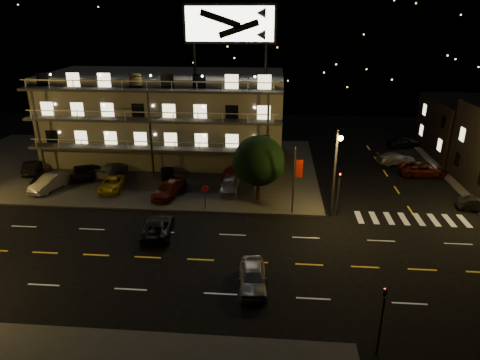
# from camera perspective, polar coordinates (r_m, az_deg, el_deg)

# --- Properties ---
(ground) EXTENTS (140.00, 140.00, 0.00)m
(ground) POSITION_cam_1_polar(r_m,az_deg,el_deg) (32.11, -1.71, -10.74)
(ground) COLOR black
(ground) RESTS_ON ground
(curb_nw) EXTENTS (44.00, 24.00, 0.15)m
(curb_nw) POSITION_cam_1_polar(r_m,az_deg,el_deg) (52.87, -14.51, 1.89)
(curb_nw) COLOR #3B3B38
(curb_nw) RESTS_ON ground
(motel) EXTENTS (28.00, 13.80, 18.10)m
(motel) POSITION_cam_1_polar(r_m,az_deg,el_deg) (53.87, -9.59, 8.47)
(motel) COLOR gray
(motel) RESTS_ON ground
(hill_backdrop) EXTENTS (120.00, 25.00, 24.00)m
(hill_backdrop) POSITION_cam_1_polar(r_m,az_deg,el_deg) (96.41, -0.73, 18.04)
(hill_backdrop) COLOR black
(hill_backdrop) RESTS_ON ground
(streetlight_nc) EXTENTS (0.44, 1.92, 8.00)m
(streetlight_nc) POSITION_cam_1_polar(r_m,az_deg,el_deg) (37.38, 12.66, 1.92)
(streetlight_nc) COLOR #2D2D30
(streetlight_nc) RESTS_ON ground
(signal_nw) EXTENTS (0.20, 0.27, 4.60)m
(signal_nw) POSITION_cam_1_polar(r_m,az_deg,el_deg) (38.81, 13.01, -1.16)
(signal_nw) COLOR #2D2D30
(signal_nw) RESTS_ON ground
(signal_sw) EXTENTS (0.20, 0.27, 4.60)m
(signal_sw) POSITION_cam_1_polar(r_m,az_deg,el_deg) (24.22, 18.40, -16.64)
(signal_sw) COLOR #2D2D30
(signal_sw) RESTS_ON ground
(banner_north) EXTENTS (0.83, 0.16, 6.40)m
(banner_north) POSITION_cam_1_polar(r_m,az_deg,el_deg) (38.01, 7.29, 0.15)
(banner_north) COLOR #2D2D30
(banner_north) RESTS_ON ground
(stop_sign) EXTENTS (0.91, 0.11, 2.61)m
(stop_sign) POSITION_cam_1_polar(r_m,az_deg,el_deg) (39.26, -4.71, -1.75)
(stop_sign) COLOR #2D2D30
(stop_sign) RESTS_ON ground
(tree) EXTENTS (5.02, 4.84, 6.32)m
(tree) POSITION_cam_1_polar(r_m,az_deg,el_deg) (40.56, 2.48, 2.40)
(tree) COLOR black
(tree) RESTS_ON curb_nw
(lot_car_0) EXTENTS (2.83, 3.99, 1.26)m
(lot_car_0) POSITION_cam_1_polar(r_m,az_deg,el_deg) (48.87, -25.33, -0.26)
(lot_car_0) COLOR black
(lot_car_0) RESTS_ON curb_nw
(lot_car_1) EXTENTS (2.82, 4.91, 1.53)m
(lot_car_1) POSITION_cam_1_polar(r_m,az_deg,el_deg) (47.84, -24.06, -0.32)
(lot_car_1) COLOR #96969B
(lot_car_1) RESTS_ON curb_nw
(lot_car_2) EXTENTS (2.55, 4.68, 1.25)m
(lot_car_2) POSITION_cam_1_polar(r_m,az_deg,el_deg) (45.62, -16.73, -0.53)
(lot_car_2) COLOR gold
(lot_car_2) RESTS_ON curb_nw
(lot_car_3) EXTENTS (3.27, 5.25, 1.42)m
(lot_car_3) POSITION_cam_1_polar(r_m,az_deg,el_deg) (42.80, -9.38, -1.20)
(lot_car_3) COLOR #50160B
(lot_car_3) RESTS_ON curb_nw
(lot_car_4) EXTENTS (1.79, 4.42, 1.50)m
(lot_car_4) POSITION_cam_1_polar(r_m,az_deg,el_deg) (43.15, -1.38, -0.66)
(lot_car_4) COLOR #96969B
(lot_car_4) RESTS_ON curb_nw
(lot_car_5) EXTENTS (2.78, 4.51, 1.40)m
(lot_car_5) POSITION_cam_1_polar(r_m,az_deg,el_deg) (53.80, -25.98, 1.58)
(lot_car_5) COLOR black
(lot_car_5) RESTS_ON curb_nw
(lot_car_6) EXTENTS (3.75, 5.37, 1.36)m
(lot_car_6) POSITION_cam_1_polar(r_m,az_deg,el_deg) (50.08, -20.22, 1.06)
(lot_car_6) COLOR black
(lot_car_6) RESTS_ON curb_nw
(lot_car_7) EXTENTS (2.77, 5.06, 1.39)m
(lot_car_7) POSITION_cam_1_polar(r_m,az_deg,el_deg) (49.85, -16.57, 1.44)
(lot_car_7) COLOR #96969B
(lot_car_7) RESTS_ON curb_nw
(lot_car_8) EXTENTS (2.41, 3.87, 1.23)m
(lot_car_8) POSITION_cam_1_polar(r_m,az_deg,el_deg) (47.83, -9.65, 1.10)
(lot_car_8) COLOR black
(lot_car_8) RESTS_ON curb_nw
(lot_car_9) EXTENTS (2.79, 4.18, 1.30)m
(lot_car_9) POSITION_cam_1_polar(r_m,az_deg,el_deg) (46.78, -0.69, 0.99)
(lot_car_9) COLOR #50160B
(lot_car_9) RESTS_ON curb_nw
(side_car_1) EXTENTS (5.36, 2.70, 1.45)m
(side_car_1) POSITION_cam_1_polar(r_m,az_deg,el_deg) (52.20, 23.19, 1.32)
(side_car_1) COLOR #50160B
(side_car_1) RESTS_ON ground
(side_car_2) EXTENTS (5.02, 2.85, 1.37)m
(side_car_2) POSITION_cam_1_polar(r_m,az_deg,el_deg) (55.11, 20.11, 2.71)
(side_car_2) COLOR #96969B
(side_car_2) RESTS_ON ground
(side_car_3) EXTENTS (4.71, 2.77, 1.51)m
(side_car_3) POSITION_cam_1_polar(r_m,az_deg,el_deg) (62.58, 20.98, 4.79)
(side_car_3) COLOR black
(side_car_3) RESTS_ON ground
(road_car_east) EXTENTS (2.13, 4.57, 1.52)m
(road_car_east) POSITION_cam_1_polar(r_m,az_deg,el_deg) (29.06, 1.70, -12.76)
(road_car_east) COLOR #96969B
(road_car_east) RESTS_ON ground
(road_car_west) EXTENTS (2.77, 5.15, 1.38)m
(road_car_west) POSITION_cam_1_polar(r_m,az_deg,el_deg) (35.98, -10.91, -6.14)
(road_car_west) COLOR black
(road_car_west) RESTS_ON ground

